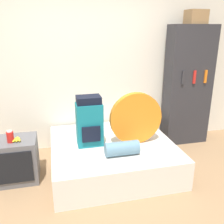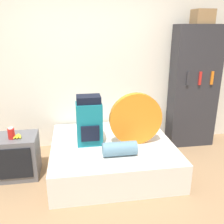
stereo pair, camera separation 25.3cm
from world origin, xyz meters
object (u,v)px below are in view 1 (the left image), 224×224
television (17,160)px  bookshelf (188,86)px  backpack (89,122)px  cardboard_box (196,17)px  sleeping_roll (122,148)px  canister (10,137)px  tent_bag (136,118)px

television → bookshelf: (2.75, 0.60, 0.71)m
backpack → cardboard_box: 2.34m
backpack → sleeping_roll: backpack is taller
backpack → sleeping_roll: (0.35, -0.41, -0.24)m
television → backpack: bearing=1.3°
canister → backpack: bearing=4.3°
tent_bag → cardboard_box: bearing=30.3°
sleeping_roll → cardboard_box: cardboard_box is taller
bookshelf → canister: bearing=-166.8°
backpack → bookshelf: bearing=18.0°
backpack → canister: size_ratio=4.47×
backpack → bookshelf: (1.78, 0.58, 0.26)m
tent_bag → television: 1.67m
sleeping_roll → television: bearing=163.7°
cardboard_box → tent_bag: bearing=-149.7°
television → tent_bag: bearing=-2.8°
tent_bag → backpack: bearing=170.9°
canister → tent_bag: bearing=-0.8°
sleeping_roll → canister: 1.41m
canister → bookshelf: bookshelf is taller
sleeping_roll → tent_bag: bearing=48.0°
sleeping_roll → television: size_ratio=0.75×
tent_bag → bookshelf: bookshelf is taller
backpack → cardboard_box: bearing=18.0°
backpack → canister: (-1.01, -0.08, -0.08)m
bookshelf → cardboard_box: cardboard_box is taller
tent_bag → canister: size_ratio=4.72×
tent_bag → cardboard_box: cardboard_box is taller
television → canister: canister is taller
sleeping_roll → backpack: bearing=130.4°
bookshelf → sleeping_roll: bearing=-145.3°
canister → bookshelf: 2.88m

